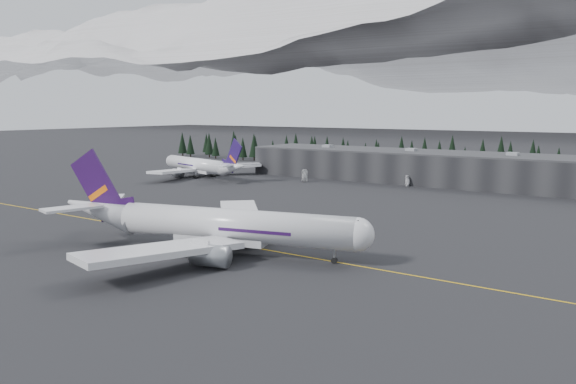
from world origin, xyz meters
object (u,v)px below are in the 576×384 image
Objects in this scene: jet_main at (208,224)px; gse_vehicle_b at (408,185)px; gse_vehicle_a at (305,180)px; jet_parked at (203,166)px; terminal at (434,167)px.

gse_vehicle_b is at bearing 77.60° from jet_main.
jet_main reaches higher than gse_vehicle_a.
jet_parked is (-90.72, 95.75, -0.80)m from jet_main.
jet_parked is 11.53× the size of gse_vehicle_a.
jet_parked is 47.45m from gse_vehicle_a.
terminal is 52.81m from gse_vehicle_a.
gse_vehicle_a is at bearing 98.08° from jet_main.
jet_main is 131.91m from jet_parked.
jet_main is 1.16× the size of jet_parked.
jet_main is at bearing -95.08° from gse_vehicle_a.
terminal reaches higher than gse_vehicle_a.
terminal is 30.54× the size of gse_vehicle_a.
jet_main reaches higher than jet_parked.
jet_parked is at bearing 166.41° from gse_vehicle_a.
jet_parked reaches higher than terminal.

